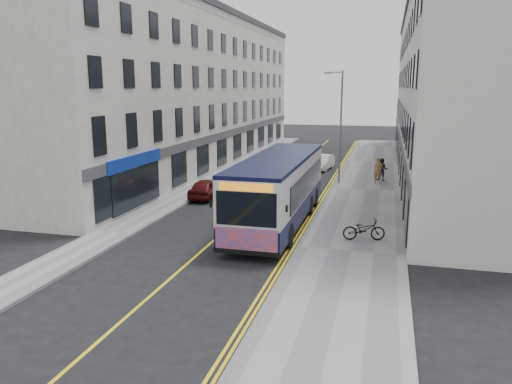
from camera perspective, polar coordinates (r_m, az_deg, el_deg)
The scene contains 17 objects.
ground at distance 24.03m, azimuth -4.04°, elevation -4.84°, with size 140.00×140.00×0.00m, color black.
pavement_east at distance 34.47m, azimuth 12.42°, elevation 0.19°, with size 4.50×64.00×0.12m, color gray.
pavement_west at distance 36.64m, azimuth -5.43°, elevation 1.11°, with size 2.00×64.00×0.12m, color gray.
kerb_east at distance 34.63m, azimuth 8.70°, elevation 0.40°, with size 0.18×64.00×0.13m, color slate.
kerb_west at distance 36.31m, azimuth -3.94°, elevation 1.05°, with size 0.18×64.00×0.13m, color slate.
road_centre_line at distance 35.27m, azimuth 2.23°, elevation 0.63°, with size 0.12×64.00×0.01m, color yellow.
road_dbl_yellow_inner at distance 34.69m, azimuth 7.96°, elevation 0.33°, with size 0.10×64.00×0.01m, color yellow.
road_dbl_yellow_outer at distance 34.67m, azimuth 8.29°, elevation 0.32°, with size 0.10×64.00×0.01m, color yellow.
terrace_east at distance 42.95m, azimuth 20.51°, elevation 10.66°, with size 6.00×46.00×13.00m, color silver.
terrace_west at distance 45.82m, azimuth -6.44°, elevation 11.37°, with size 6.00×46.00×13.00m, color silver.
streetlamp at distance 36.00m, azimuth 9.54°, elevation 7.75°, with size 1.32×0.18×8.00m.
city_bus at distance 25.31m, azimuth 2.60°, elevation 0.52°, with size 2.81×12.07×3.51m.
bicycle at distance 23.10m, azimuth 12.23°, elevation -4.20°, with size 0.66×1.89×0.99m, color black.
pedestrian_near at distance 36.77m, azimuth 13.79°, elevation 2.42°, with size 0.68×0.44×1.85m, color olive.
pedestrian_far at distance 37.78m, azimuth 14.23°, elevation 2.50°, with size 0.81×0.63×1.66m, color black.
car_white at distance 42.69m, azimuth 7.58°, elevation 3.39°, with size 1.33×3.83×1.26m, color white.
car_maroon at distance 31.65m, azimuth -5.66°, elevation 0.43°, with size 1.50×3.72×1.27m, color #4D0F0C.
Camera 1 is at (7.48, -21.75, 6.96)m, focal length 35.00 mm.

